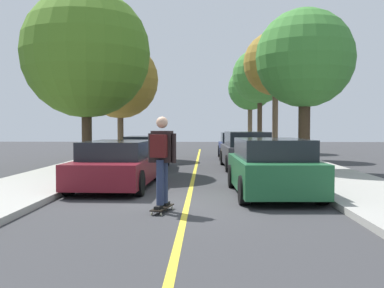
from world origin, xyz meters
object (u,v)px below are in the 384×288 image
Objects in this scene: parked_car_right_far at (236,146)px; skateboarder at (162,156)px; street_tree_right_nearest at (305,59)px; skateboard at (162,208)px; parked_car_right_nearest at (272,167)px; street_tree_right_far at (260,76)px; street_tree_left_nearest at (86,54)px; parked_car_left_nearest at (119,164)px; street_tree_right_farthest at (250,88)px; street_tree_right_near at (276,64)px; fire_hydrant at (291,160)px; parked_car_left_near at (145,153)px; street_tree_left_near at (120,80)px; parked_car_right_near at (246,150)px.

skateboarder is (-2.50, -14.97, 0.44)m from parked_car_right_far.
street_tree_right_nearest reaches higher than skateboard.
street_tree_right_far is (1.95, 18.52, 4.31)m from parked_car_right_nearest.
parked_car_right_nearest is at bearing -41.46° from street_tree_left_nearest.
street_tree_right_farthest is at bearing 75.68° from parked_car_left_nearest.
street_tree_right_near is 7.98m from fire_hydrant.
street_tree_right_near is (6.01, 5.04, 4.25)m from parked_car_left_near.
street_tree_left_nearest is at bearing -129.25° from parked_car_right_far.
street_tree_right_nearest reaches higher than parked_car_left_near.
parked_car_left_near is 13.73m from street_tree_right_far.
street_tree_left_near is (-1.95, 10.50, 3.43)m from parked_car_left_nearest.
street_tree_right_near reaches higher than skateboarder.
street_tree_right_nearest is 0.90× the size of street_tree_right_farthest.
street_tree_right_farthest is at bearing 83.77° from parked_car_right_near.
fire_hydrant is (1.50, -7.28, -0.20)m from parked_car_right_far.
street_tree_left_nearest reaches higher than street_tree_right_farthest.
parked_car_right_near is at bearing -111.59° from street_tree_right_near.
street_tree_right_far reaches higher than parked_car_right_near.
parked_car_right_near is 4.33m from street_tree_right_nearest.
street_tree_left_near is 10.55m from fire_hydrant.
fire_hydrant is (-0.45, -19.53, -4.27)m from street_tree_right_farthest.
street_tree_right_nearest is 9.27m from skateboarder.
parked_car_left_nearest is at bearing -79.51° from street_tree_left_near.
street_tree_left_near reaches higher than parked_car_right_far.
fire_hydrant is at bearing 164.34° from street_tree_right_nearest.
street_tree_right_nearest is 8.28× the size of fire_hydrant.
fire_hydrant is 0.39× the size of skateboarder.
street_tree_right_near reaches higher than skateboard.
street_tree_left_nearest reaches higher than parked_car_right_nearest.
skateboarder is at bearing -99.27° from street_tree_right_farthest.
street_tree_right_farthest is (1.94, 17.80, 4.02)m from parked_car_right_near.
street_tree_right_nearest is 9.63m from skateboard.
street_tree_right_farthest is (-0.00, 19.65, 0.62)m from street_tree_right_nearest.
skateboarder is at bearing -104.87° from parked_car_right_near.
street_tree_right_farthest is (6.01, 23.54, 4.12)m from parked_car_left_nearest.
street_tree_right_far is (7.95, 6.65, 0.94)m from street_tree_left_near.
street_tree_right_nearest is (1.95, -7.41, 3.45)m from parked_car_right_far.
fire_hydrant is (5.56, -1.60, -0.16)m from parked_car_left_near.
street_tree_right_far is at bearing 90.00° from street_tree_right_near.
skateboarder is (1.57, -3.67, 0.48)m from parked_car_left_nearest.
parked_car_right_far is at bearing 50.75° from street_tree_left_nearest.
street_tree_left_nearest is at bearing -139.86° from street_tree_right_near.
parked_car_right_far is 13.05m from street_tree_right_farthest.
parked_car_right_far is 4.80× the size of skateboard.
parked_car_right_nearest is at bearing 42.43° from skateboard.
street_tree_left_nearest reaches higher than fire_hydrant.
street_tree_left_nearest is at bearing -139.40° from parked_car_left_near.
street_tree_right_nearest reaches higher than skateboarder.
parked_car_left_nearest is at bearing -119.43° from street_tree_right_near.
parked_car_right_far is at bearing 101.64° from fire_hydrant.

